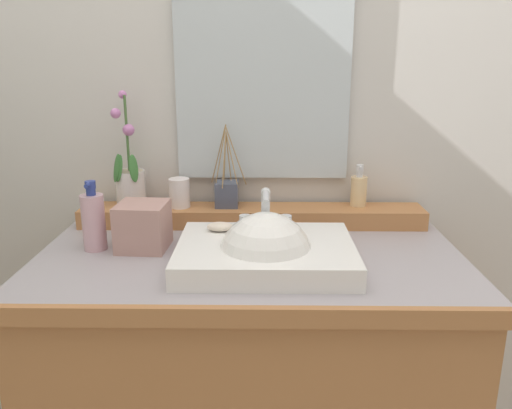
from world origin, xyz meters
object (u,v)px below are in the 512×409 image
Objects in this scene: potted_plant at (130,180)px; tumbler_cup at (180,193)px; tissue_box at (143,226)px; sink_basin at (266,256)px; soap_dispenser at (359,190)px; reed_diffuser at (227,193)px; soap_bar at (220,227)px; lotion_bottle at (94,221)px.

potted_plant is 0.16m from tumbler_cup.
tumbler_cup is 0.69× the size of tissue_box.
potted_plant is (-0.42, 0.35, 0.11)m from sink_basin.
reed_diffuser is (-0.41, -0.01, -0.01)m from soap_dispenser.
tumbler_cup is (-0.56, -0.02, -0.01)m from soap_dispenser.
soap_bar is 0.34m from lotion_bottle.
soap_bar is 0.27× the size of reed_diffuser.
lotion_bottle is (-0.20, -0.22, -0.02)m from tumbler_cup.
soap_bar is 0.21m from tissue_box.
reed_diffuser reaches higher than soap_dispenser.
tissue_box is at bearing -159.45° from soap_dispenser.
soap_bar is at bearing 140.01° from sink_basin.
tissue_box is at bearing 4.35° from lotion_bottle.
lotion_bottle reaches higher than sink_basin.
soap_dispenser is at bearing 1.54° from reed_diffuser.
soap_dispenser is at bearing 0.26° from potted_plant.
reed_diffuser is at bearing 4.16° from tumbler_cup.
lotion_bottle is (-0.34, 0.01, 0.01)m from soap_bar.
lotion_bottle is at bearing -145.90° from reed_diffuser.
sink_basin is 3.38× the size of soap_dispenser.
soap_bar is 0.48m from soap_dispenser.
lotion_bottle is (-0.75, -0.24, -0.03)m from soap_dispenser.
lotion_bottle is at bearing 178.54° from soap_bar.
sink_basin is 3.39× the size of tissue_box.
potted_plant reaches higher than soap_dispenser.
tumbler_cup is at bearing 72.39° from tissue_box.
tumbler_cup is at bearing -177.77° from soap_dispenser.
soap_dispenser is 0.41m from reed_diffuser.
reed_diffuser is at bearing 46.25° from tissue_box.
lotion_bottle is (-0.34, -0.23, -0.02)m from reed_diffuser.
reed_diffuser reaches higher than tumbler_cup.
soap_dispenser is 0.51× the size of reed_diffuser.
sink_basin is at bearing -19.94° from tissue_box.
soap_dispenser is 0.79m from lotion_bottle.
sink_basin is 4.91× the size of tumbler_cup.
sink_basin is at bearing -129.45° from soap_dispenser.
tissue_box is at bearing -68.82° from potted_plant.
potted_plant is 0.26m from tissue_box.
soap_dispenser reaches higher than tissue_box.
tumbler_cup reaches higher than tissue_box.
reed_diffuser reaches higher than soap_bar.
potted_plant reaches higher than soap_bar.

